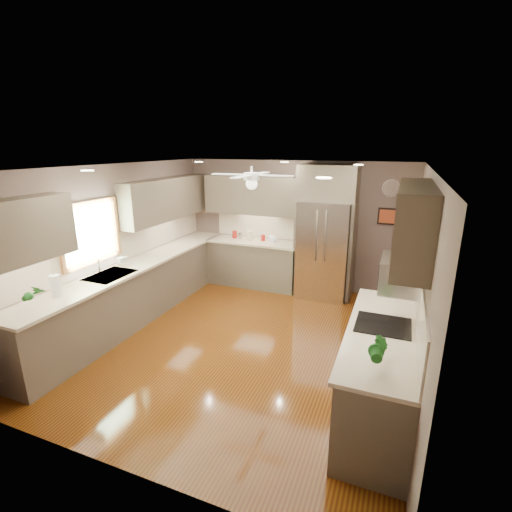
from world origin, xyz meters
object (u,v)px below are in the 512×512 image
Objects in this scene: canister_d at (263,238)px; potted_plant_right at (378,349)px; bowl at (273,241)px; stool at (383,318)px; soap_bottle at (123,260)px; paper_towel at (56,286)px; canister_b at (240,236)px; canister_c at (250,236)px; microwave at (401,274)px; canister_a at (235,234)px; potted_plant_left at (32,293)px; refrigerator at (325,235)px.

potted_plant_right is at bearing -56.76° from canister_d.
bowl is 2.62m from stool.
stool is (3.94, 1.10, -0.80)m from soap_bottle.
potted_plant_right is 1.02× the size of paper_towel.
canister_b is 0.21m from canister_c.
microwave reaches higher than potted_plant_right.
bowl is at bearing 1.22° from canister_b.
bowl is (0.48, 0.02, -0.06)m from canister_c.
microwave is (2.85, -2.74, 0.45)m from canister_c.
canister_a is 4.26m from microwave.
bowl is (1.62, 3.93, -0.14)m from potted_plant_left.
canister_a is 0.48× the size of potted_plant_right.
refrigerator is (2.76, 2.22, 0.15)m from soap_bottle.
paper_towel reaches higher than canister_b.
canister_c reaches higher than bowl.
potted_plant_left is at bearing -103.38° from canister_b.
canister_b is 0.42× the size of potted_plant_right.
canister_d is (0.48, 0.03, -0.01)m from canister_b.
canister_b is at bearing 177.49° from canister_c.
canister_d is 4.47m from potted_plant_right.
canister_d is 2.82m from stool.
canister_a is 0.06× the size of refrigerator.
potted_plant_right reaches higher than soap_bottle.
soap_bottle is 0.35× the size of microwave.
canister_c reaches higher than canister_b.
potted_plant_right is (2.93, -3.71, 0.09)m from canister_b.
paper_towel is (-0.93, -3.59, 0.07)m from canister_b.
soap_bottle is 0.57× the size of potted_plant_left.
microwave reaches higher than stool.
potted_plant_left is 4.26m from bowl.
soap_bottle reaches higher than canister_c.
microwave is (3.06, -2.75, 0.47)m from canister_b.
canister_c is 3.04m from stool.
potted_plant_right is at bearing -58.95° from bowl.
canister_b is at bearing 158.11° from stool.
canister_c is (0.21, -0.01, 0.02)m from canister_b.
stool is at bearing 32.22° from paper_towel.
bowl is at bearing 2.87° from canister_c.
canister_d is at bearing 176.47° from refrigerator.
refrigerator is 1.89m from stool.
canister_c is 2.58m from soap_bottle.
microwave is 2.02m from stool.
canister_a is 0.83m from bowl.
microwave is at bearing 11.87° from paper_towel.
stool is at bearing -28.09° from bowl.
soap_bottle is 3.55m from refrigerator.
stool is at bearing 90.47° from potted_plant_right.
stool is at bearing -26.31° from canister_d.
potted_plant_left reaches higher than canister_b.
bowl is 0.41× the size of stool.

